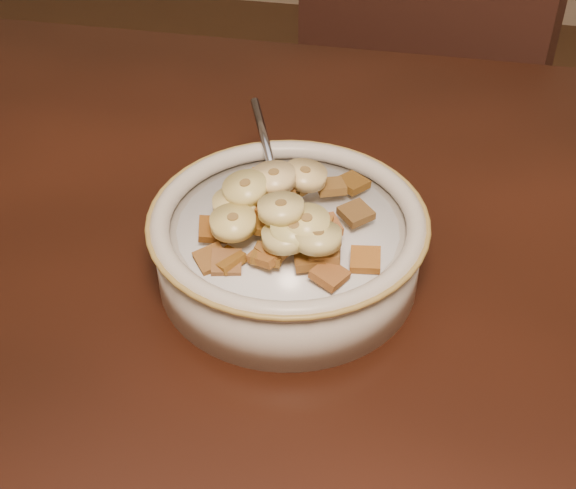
% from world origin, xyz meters
% --- Properties ---
extents(table, '(1.40, 0.90, 0.04)m').
position_xyz_m(table, '(0.00, 0.00, 0.73)').
color(table, '#33150B').
rests_on(table, floor).
extents(chair, '(0.49, 0.49, 0.85)m').
position_xyz_m(chair, '(-0.05, 0.54, 0.43)').
color(chair, '#311913').
rests_on(chair, floor).
extents(cereal_bowl, '(0.19, 0.19, 0.05)m').
position_xyz_m(cereal_bowl, '(-0.11, 0.07, 0.77)').
color(cereal_bowl, beige).
rests_on(cereal_bowl, table).
extents(milk, '(0.16, 0.16, 0.00)m').
position_xyz_m(milk, '(-0.11, 0.07, 0.80)').
color(milk, white).
rests_on(milk, cereal_bowl).
extents(spoon, '(0.05, 0.06, 0.01)m').
position_xyz_m(spoon, '(-0.13, 0.10, 0.80)').
color(spoon, '#A9B3C6').
rests_on(spoon, cereal_bowl).
extents(cereal_square_0, '(0.02, 0.02, 0.01)m').
position_xyz_m(cereal_square_0, '(-0.14, 0.11, 0.81)').
color(cereal_square_0, olive).
rests_on(cereal_square_0, milk).
extents(cereal_square_1, '(0.02, 0.02, 0.01)m').
position_xyz_m(cereal_square_1, '(-0.15, 0.02, 0.80)').
color(cereal_square_1, brown).
rests_on(cereal_square_1, milk).
extents(cereal_square_2, '(0.02, 0.02, 0.01)m').
position_xyz_m(cereal_square_2, '(-0.13, 0.08, 0.81)').
color(cereal_square_2, brown).
rests_on(cereal_square_2, milk).
extents(cereal_square_3, '(0.03, 0.03, 0.01)m').
position_xyz_m(cereal_square_3, '(-0.07, 0.08, 0.81)').
color(cereal_square_3, brown).
rests_on(cereal_square_3, milk).
extents(cereal_square_4, '(0.03, 0.03, 0.01)m').
position_xyz_m(cereal_square_4, '(-0.16, 0.03, 0.80)').
color(cereal_square_4, olive).
rests_on(cereal_square_4, milk).
extents(cereal_square_5, '(0.02, 0.02, 0.01)m').
position_xyz_m(cereal_square_5, '(-0.13, 0.11, 0.81)').
color(cereal_square_5, brown).
rests_on(cereal_square_5, milk).
extents(cereal_square_6, '(0.03, 0.03, 0.01)m').
position_xyz_m(cereal_square_6, '(-0.09, 0.06, 0.81)').
color(cereal_square_6, '#945226').
rests_on(cereal_square_6, milk).
extents(cereal_square_7, '(0.03, 0.03, 0.01)m').
position_xyz_m(cereal_square_7, '(-0.14, 0.07, 0.81)').
color(cereal_square_7, brown).
rests_on(cereal_square_7, milk).
extents(cereal_square_8, '(0.02, 0.02, 0.01)m').
position_xyz_m(cereal_square_8, '(-0.08, 0.04, 0.81)').
color(cereal_square_8, brown).
rests_on(cereal_square_8, milk).
extents(cereal_square_9, '(0.02, 0.02, 0.01)m').
position_xyz_m(cereal_square_9, '(-0.09, 0.06, 0.81)').
color(cereal_square_9, brown).
rests_on(cereal_square_9, milk).
extents(cereal_square_10, '(0.02, 0.02, 0.01)m').
position_xyz_m(cereal_square_10, '(-0.13, 0.06, 0.81)').
color(cereal_square_10, brown).
rests_on(cereal_square_10, milk).
extents(cereal_square_11, '(0.03, 0.03, 0.01)m').
position_xyz_m(cereal_square_11, '(-0.11, 0.11, 0.81)').
color(cereal_square_11, brown).
rests_on(cereal_square_11, milk).
extents(cereal_square_12, '(0.03, 0.03, 0.01)m').
position_xyz_m(cereal_square_12, '(-0.10, 0.05, 0.81)').
color(cereal_square_12, brown).
rests_on(cereal_square_12, milk).
extents(cereal_square_13, '(0.03, 0.03, 0.01)m').
position_xyz_m(cereal_square_13, '(-0.10, 0.05, 0.81)').
color(cereal_square_13, brown).
rests_on(cereal_square_13, milk).
extents(cereal_square_14, '(0.03, 0.03, 0.01)m').
position_xyz_m(cereal_square_14, '(-0.08, 0.02, 0.80)').
color(cereal_square_14, '#955625').
rests_on(cereal_square_14, milk).
extents(cereal_square_15, '(0.03, 0.03, 0.01)m').
position_xyz_m(cereal_square_15, '(-0.13, 0.07, 0.82)').
color(cereal_square_15, '#91551A').
rests_on(cereal_square_15, milk).
extents(cereal_square_16, '(0.03, 0.03, 0.01)m').
position_xyz_m(cereal_square_16, '(-0.13, 0.08, 0.82)').
color(cereal_square_16, '#97541B').
rests_on(cereal_square_16, milk).
extents(cereal_square_17, '(0.02, 0.02, 0.01)m').
position_xyz_m(cereal_square_17, '(-0.06, 0.04, 0.80)').
color(cereal_square_17, '#9B6323').
rests_on(cereal_square_17, milk).
extents(cereal_square_18, '(0.02, 0.02, 0.01)m').
position_xyz_m(cereal_square_18, '(-0.09, 0.03, 0.80)').
color(cereal_square_18, brown).
rests_on(cereal_square_18, milk).
extents(cereal_square_19, '(0.03, 0.03, 0.01)m').
position_xyz_m(cereal_square_19, '(-0.15, 0.09, 0.81)').
color(cereal_square_19, brown).
rests_on(cereal_square_19, milk).
extents(cereal_square_20, '(0.03, 0.03, 0.01)m').
position_xyz_m(cereal_square_20, '(-0.09, 0.11, 0.81)').
color(cereal_square_20, brown).
rests_on(cereal_square_20, milk).
extents(cereal_square_21, '(0.02, 0.02, 0.01)m').
position_xyz_m(cereal_square_21, '(-0.12, 0.09, 0.82)').
color(cereal_square_21, '#9D6536').
rests_on(cereal_square_21, milk).
extents(cereal_square_22, '(0.03, 0.03, 0.01)m').
position_xyz_m(cereal_square_22, '(-0.12, 0.03, 0.81)').
color(cereal_square_22, '#945A2A').
rests_on(cereal_square_22, milk).
extents(cereal_square_23, '(0.02, 0.02, 0.01)m').
position_xyz_m(cereal_square_23, '(-0.12, 0.03, 0.81)').
color(cereal_square_23, '#8F5B17').
rests_on(cereal_square_23, milk).
extents(cereal_square_24, '(0.03, 0.03, 0.01)m').
position_xyz_m(cereal_square_24, '(-0.12, 0.04, 0.81)').
color(cereal_square_24, brown).
rests_on(cereal_square_24, milk).
extents(cereal_square_25, '(0.03, 0.03, 0.01)m').
position_xyz_m(cereal_square_25, '(-0.08, 0.12, 0.81)').
color(cereal_square_25, brown).
rests_on(cereal_square_25, milk).
extents(cereal_square_26, '(0.02, 0.02, 0.01)m').
position_xyz_m(cereal_square_26, '(-0.14, 0.09, 0.81)').
color(cereal_square_26, '#925934').
rests_on(cereal_square_26, milk).
extents(cereal_square_27, '(0.02, 0.02, 0.01)m').
position_xyz_m(cereal_square_27, '(-0.16, 0.05, 0.81)').
color(cereal_square_27, brown).
rests_on(cereal_square_27, milk).
extents(cereal_square_28, '(0.03, 0.03, 0.01)m').
position_xyz_m(cereal_square_28, '(-0.12, 0.05, 0.82)').
color(cereal_square_28, brown).
rests_on(cereal_square_28, milk).
extents(cereal_square_29, '(0.03, 0.03, 0.01)m').
position_xyz_m(cereal_square_29, '(-0.15, 0.03, 0.80)').
color(cereal_square_29, '#9C5B19').
rests_on(cereal_square_29, milk).
extents(banana_slice_0, '(0.04, 0.04, 0.01)m').
position_xyz_m(banana_slice_0, '(-0.11, 0.04, 0.82)').
color(banana_slice_0, '#F5E38C').
rests_on(banana_slice_0, milk).
extents(banana_slice_1, '(0.04, 0.04, 0.01)m').
position_xyz_m(banana_slice_1, '(-0.15, 0.04, 0.82)').
color(banana_slice_1, '#F5D97B').
rests_on(banana_slice_1, milk).
extents(banana_slice_2, '(0.03, 0.03, 0.02)m').
position_xyz_m(banana_slice_2, '(-0.14, 0.07, 0.83)').
color(banana_slice_2, '#D3BE76').
rests_on(banana_slice_2, milk).
extents(banana_slice_3, '(0.04, 0.04, 0.01)m').
position_xyz_m(banana_slice_3, '(-0.14, 0.08, 0.82)').
color(banana_slice_3, '#F9E789').
rests_on(banana_slice_3, milk).
extents(banana_slice_4, '(0.03, 0.03, 0.01)m').
position_xyz_m(banana_slice_4, '(-0.10, 0.05, 0.82)').
color(banana_slice_4, '#E3D871').
rests_on(banana_slice_4, milk).
extents(banana_slice_5, '(0.04, 0.04, 0.01)m').
position_xyz_m(banana_slice_5, '(-0.09, 0.04, 0.82)').
color(banana_slice_5, '#E9DF80').
rests_on(banana_slice_5, milk).
extents(banana_slice_6, '(0.04, 0.04, 0.01)m').
position_xyz_m(banana_slice_6, '(-0.11, 0.10, 0.82)').
color(banana_slice_6, '#F5D782').
rests_on(banana_slice_6, milk).
extents(banana_slice_7, '(0.04, 0.04, 0.01)m').
position_xyz_m(banana_slice_7, '(-0.10, 0.04, 0.82)').
color(banana_slice_7, '#EFE480').
rests_on(banana_slice_7, milk).
extents(banana_slice_8, '(0.03, 0.03, 0.01)m').
position_xyz_m(banana_slice_8, '(-0.12, 0.05, 0.83)').
color(banana_slice_8, '#F7EC86').
rests_on(banana_slice_8, milk).
extents(banana_slice_9, '(0.04, 0.04, 0.01)m').
position_xyz_m(banana_slice_9, '(-0.15, 0.06, 0.82)').
color(banana_slice_9, '#D4C981').
rests_on(banana_slice_9, milk).
extents(banana_slice_10, '(0.04, 0.04, 0.01)m').
position_xyz_m(banana_slice_10, '(-0.13, 0.09, 0.83)').
color(banana_slice_10, '#EEC878').
rests_on(banana_slice_10, milk).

